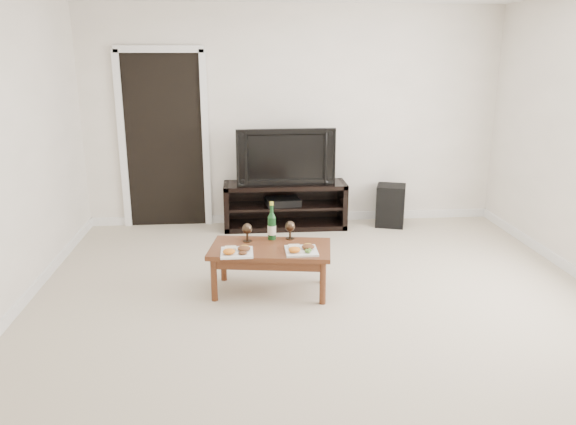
{
  "coord_description": "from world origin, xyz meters",
  "views": [
    {
      "loc": [
        -0.64,
        -4.02,
        2.06
      ],
      "look_at": [
        -0.24,
        0.7,
        0.7
      ],
      "focal_mm": 35.0,
      "sensor_mm": 36.0,
      "label": 1
    }
  ],
  "objects_px": {
    "television": "(285,156)",
    "subwoofer": "(390,205)",
    "coffee_table": "(271,269)",
    "media_console": "(285,205)"
  },
  "relations": [
    {
      "from": "television",
      "to": "subwoofer",
      "type": "bearing_deg",
      "value": -3.05
    },
    {
      "from": "television",
      "to": "coffee_table",
      "type": "xyz_separation_m",
      "value": [
        -0.28,
        -1.89,
        -0.67
      ]
    },
    {
      "from": "subwoofer",
      "to": "coffee_table",
      "type": "relative_size",
      "value": 0.48
    },
    {
      "from": "television",
      "to": "media_console",
      "type": "bearing_deg",
      "value": -1.92
    },
    {
      "from": "media_console",
      "to": "television",
      "type": "height_order",
      "value": "television"
    },
    {
      "from": "coffee_table",
      "to": "subwoofer",
      "type": "bearing_deg",
      "value": 49.89
    },
    {
      "from": "television",
      "to": "subwoofer",
      "type": "xyz_separation_m",
      "value": [
        1.29,
        -0.03,
        -0.63
      ]
    },
    {
      "from": "media_console",
      "to": "subwoofer",
      "type": "height_order",
      "value": "media_console"
    },
    {
      "from": "television",
      "to": "coffee_table",
      "type": "height_order",
      "value": "television"
    },
    {
      "from": "media_console",
      "to": "subwoofer",
      "type": "xyz_separation_m",
      "value": [
        1.29,
        -0.03,
        -0.02
      ]
    }
  ]
}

